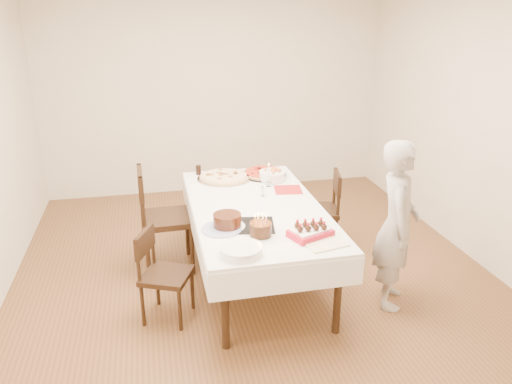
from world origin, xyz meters
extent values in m
plane|color=#55371D|center=(0.00, 0.00, 0.00)|extent=(5.00, 5.00, 0.00)
cube|color=beige|center=(0.00, 2.50, 1.35)|extent=(4.50, 0.04, 2.70)
cube|color=beige|center=(0.00, -2.50, 1.35)|extent=(4.50, 0.04, 2.70)
cube|color=beige|center=(2.25, 0.00, 1.35)|extent=(0.04, 5.00, 2.70)
cube|color=white|center=(0.00, -0.05, 0.38)|extent=(1.25, 2.20, 0.75)
imported|color=#B6B1AB|center=(1.06, -0.66, 0.73)|extent=(0.53, 0.63, 1.45)
cylinder|color=beige|center=(-0.16, 0.73, 0.77)|extent=(0.67, 0.67, 0.04)
cylinder|color=red|center=(0.26, 0.76, 0.77)|extent=(0.50, 0.50, 0.04)
cube|color=#B21E1E|center=(0.39, 0.28, 0.75)|extent=(0.30, 0.30, 0.01)
cylinder|color=white|center=(0.31, 0.59, 0.80)|extent=(0.35, 0.35, 0.09)
cylinder|color=white|center=(0.23, 0.42, 0.87)|extent=(0.06, 0.06, 0.25)
cylinder|color=black|center=(-0.41, 0.93, 0.80)|extent=(0.07, 0.07, 0.10)
cylinder|color=#37180D|center=(-0.33, -0.45, 0.81)|extent=(0.35, 0.35, 0.12)
cube|color=black|center=(-0.11, -0.46, 0.75)|extent=(0.38, 0.38, 0.01)
cylinder|color=#381E0F|center=(-0.10, -0.66, 0.84)|extent=(0.21, 0.21, 0.16)
cube|color=beige|center=(0.35, -0.91, 0.75)|extent=(0.35, 0.27, 0.03)
cylinder|color=white|center=(-0.30, -0.93, 0.78)|extent=(0.36, 0.36, 0.06)
cylinder|color=white|center=(-0.38, -0.49, 0.76)|extent=(0.38, 0.38, 0.01)
camera|label=1|loc=(-0.89, -4.09, 2.45)|focal=35.00mm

